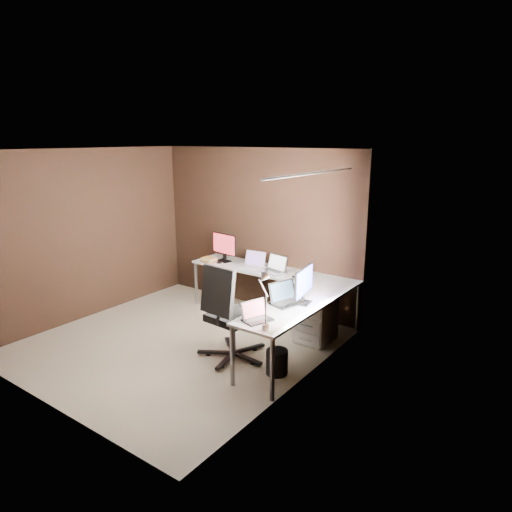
{
  "coord_description": "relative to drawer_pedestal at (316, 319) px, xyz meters",
  "views": [
    {
      "loc": [
        4.06,
        -3.93,
        2.64
      ],
      "look_at": [
        0.59,
        0.95,
        1.08
      ],
      "focal_mm": 32.0,
      "sensor_mm": 36.0,
      "label": 1
    }
  ],
  "objects": [
    {
      "name": "mouse_corner",
      "position": [
        -0.49,
        0.23,
        0.44
      ],
      "size": [
        0.09,
        0.07,
        0.03
      ],
      "primitive_type": "ellipsoid",
      "rotation": [
        0.0,
        0.0,
        0.43
      ],
      "color": "black",
      "rests_on": "desk"
    },
    {
      "name": "wastebasket",
      "position": [
        0.07,
        -1.07,
        -0.15
      ],
      "size": [
        0.33,
        0.33,
        0.29
      ],
      "primitive_type": "cylinder",
      "rotation": [
        0.0,
        0.0,
        0.41
      ],
      "color": "black",
      "rests_on": "ground"
    },
    {
      "name": "monitor_right",
      "position": [
        0.13,
        -0.6,
        0.68
      ],
      "size": [
        0.16,
        0.54,
        0.44
      ],
      "rotation": [
        0.0,
        0.0,
        1.73
      ],
      "color": "black",
      "rests_on": "desk"
    },
    {
      "name": "monitor_left",
      "position": [
        -1.85,
        0.35,
        0.68
      ],
      "size": [
        0.51,
        0.17,
        0.45
      ],
      "rotation": [
        0.0,
        0.0,
        -0.15
      ],
      "color": "black",
      "rests_on": "desk"
    },
    {
      "name": "laptop_white",
      "position": [
        -1.27,
        0.34,
        0.48
      ],
      "size": [
        0.36,
        0.27,
        0.23
      ],
      "rotation": [
        0.0,
        0.0,
        0.07
      ],
      "color": "white",
      "rests_on": "desk"
    },
    {
      "name": "desk_lamp",
      "position": [
        0.13,
        -1.43,
        0.79
      ],
      "size": [
        0.19,
        0.22,
        0.57
      ],
      "rotation": [
        0.0,
        0.0,
        0.43
      ],
      "color": "slate",
      "rests_on": "desk"
    },
    {
      "name": "drawer_pedestal",
      "position": [
        0.0,
        0.0,
        0.0
      ],
      "size": [
        0.42,
        0.5,
        0.6
      ],
      "primitive_type": "cube",
      "color": "white",
      "rests_on": "ground"
    },
    {
      "name": "book_stack",
      "position": [
        -2.01,
        0.15,
        0.47
      ],
      "size": [
        0.26,
        0.23,
        0.07
      ],
      "rotation": [
        0.0,
        0.0,
        -0.1
      ],
      "color": "#92704E",
      "rests_on": "desk"
    },
    {
      "name": "laptop_silver",
      "position": [
        -0.88,
        0.31,
        0.48
      ],
      "size": [
        0.41,
        0.33,
        0.24
      ],
      "rotation": [
        0.0,
        0.0,
        -0.21
      ],
      "color": "silver",
      "rests_on": "desk"
    },
    {
      "name": "laptop_black_big",
      "position": [
        -0.05,
        -0.7,
        0.48
      ],
      "size": [
        0.37,
        0.45,
        0.25
      ],
      "rotation": [
        0.0,
        0.0,
        1.27
      ],
      "color": "black",
      "rests_on": "desk"
    },
    {
      "name": "laptop_black_small",
      "position": [
        -0.03,
        -1.33,
        0.48
      ],
      "size": [
        0.31,
        0.36,
        0.21
      ],
      "rotation": [
        0.0,
        0.0,
        1.23
      ],
      "color": "black",
      "rests_on": "desk"
    },
    {
      "name": "room",
      "position": [
        -1.09,
        -1.08,
        0.98
      ],
      "size": [
        3.6,
        3.6,
        2.5
      ],
      "color": "tan",
      "rests_on": "ground"
    },
    {
      "name": "office_chair",
      "position": [
        -0.61,
        -1.07,
        0.05
      ],
      "size": [
        0.67,
        0.67,
        1.2
      ],
      "rotation": [
        0.0,
        0.0,
        -0.08
      ],
      "color": "black",
      "rests_on": "ground"
    },
    {
      "name": "desk",
      "position": [
        -0.59,
        -0.11,
        0.38
      ],
      "size": [
        2.65,
        2.25,
        0.73
      ],
      "color": "white",
      "rests_on": "ground"
    },
    {
      "name": "mouse_left",
      "position": [
        -1.83,
        0.18,
        0.45
      ],
      "size": [
        0.11,
        0.09,
        0.04
      ],
      "primitive_type": "ellipsoid",
      "rotation": [
        0.0,
        0.0,
        -0.3
      ],
      "color": "black",
      "rests_on": "desk"
    }
  ]
}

